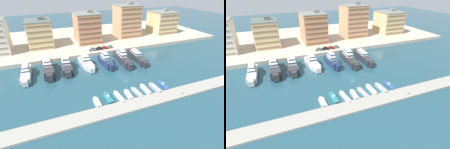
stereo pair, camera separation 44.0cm
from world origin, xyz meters
TOP-DOWN VIEW (x-y plane):
  - ground_plane at (0.00, 0.00)m, footprint 400.00×400.00m
  - quay_promenade at (0.00, 63.99)m, footprint 180.00×70.00m
  - pier_dock at (0.00, -20.55)m, footprint 120.00×6.32m
  - yacht_silver_far_left at (-42.64, 16.73)m, footprint 4.66×18.96m
  - yacht_charcoal_left at (-32.99, 17.47)m, footprint 4.84×20.08m
  - yacht_charcoal_mid_left at (-24.36, 17.40)m, footprint 6.14×18.32m
  - yacht_white_center_left at (-14.34, 17.38)m, footprint 5.69×17.65m
  - yacht_navy_center at (-4.34, 15.09)m, footprint 4.84×16.36m
  - yacht_charcoal_center_right at (5.29, 15.28)m, footprint 4.94×22.01m
  - yacht_charcoal_mid_right at (14.12, 15.04)m, footprint 5.39×22.24m
  - motorboat_white_far_left at (-18.83, -14.27)m, footprint 2.09×6.23m
  - motorboat_teal_left at (-14.21, -13.53)m, footprint 2.25×7.45m
  - motorboat_white_mid_left at (-10.02, -14.36)m, footprint 1.97×8.08m
  - motorboat_cream_center_left at (-6.12, -14.30)m, footprint 2.18×6.67m
  - motorboat_grey_center at (-2.22, -14.00)m, footprint 2.22×7.54m
  - motorboat_white_center_right at (1.98, -13.62)m, footprint 2.12×7.98m
  - motorboat_grey_mid_right at (6.13, -14.33)m, footprint 2.09×7.87m
  - motorboat_blue_right at (10.52, -13.76)m, footprint 2.17×7.42m
  - car_grey_far_left at (-6.22, 33.26)m, footprint 4.11×1.94m
  - car_black_left at (-2.16, 33.24)m, footprint 4.12×1.97m
  - car_red_mid_left at (1.28, 33.28)m, footprint 4.12×1.96m
  - car_grey_center_left at (4.94, 33.43)m, footprint 4.11×1.95m
  - apartment_block_left at (-33.91, 53.59)m, footprint 14.63×17.67m
  - apartment_block_mid_left at (-4.06, 50.90)m, footprint 15.64×16.25m
  - apartment_block_center_left at (27.30, 54.82)m, footprint 16.72×16.16m
  - apartment_block_center at (57.86, 53.32)m, footprint 17.78×18.28m
  - pedestrian_near_edge at (12.93, -22.09)m, footprint 0.48×0.52m
  - bollard_west at (-10.25, -17.64)m, footprint 0.20×0.20m
  - bollard_west_mid at (-4.05, -17.64)m, footprint 0.20×0.20m
  - bollard_east_mid at (2.15, -17.64)m, footprint 0.20×0.20m

SIDE VIEW (x-z plane):
  - ground_plane at x=0.00m, z-range 0.00..0.00m
  - pier_dock at x=0.00m, z-range 0.00..0.75m
  - motorboat_grey_center at x=-2.22m, z-range -0.22..1.01m
  - motorboat_white_far_left at x=-18.83m, z-range 0.00..0.88m
  - motorboat_white_center_right at x=1.98m, z-range -0.18..1.13m
  - motorboat_blue_right at x=10.52m, z-range -0.27..1.22m
  - motorboat_cream_center_left at x=-6.12m, z-range 0.00..0.99m
  - motorboat_white_mid_left at x=-10.02m, z-range -0.22..1.24m
  - motorboat_teal_left at x=-14.21m, z-range -0.23..1.34m
  - motorboat_grey_mid_right at x=6.13m, z-range -0.26..1.40m
  - bollard_west at x=-10.25m, z-range 0.77..1.38m
  - bollard_west_mid at x=-4.05m, z-range 0.77..1.38m
  - bollard_east_mid at x=2.15m, z-range 0.77..1.38m
  - quay_promenade at x=0.00m, z-range 0.00..2.18m
  - pedestrian_near_edge at x=12.93m, z-range 0.91..2.61m
  - yacht_silver_far_left at x=-42.64m, z-range -1.66..5.59m
  - yacht_charcoal_mid_right at x=14.12m, z-range -1.31..5.25m
  - yacht_white_center_left at x=-14.34m, z-range -1.73..5.98m
  - yacht_charcoal_mid_left at x=-24.36m, z-range -1.79..6.35m
  - yacht_navy_center at x=-4.34m, z-range -1.78..6.49m
  - yacht_charcoal_left at x=-32.99m, z-range -1.70..6.63m
  - yacht_charcoal_center_right at x=5.29m, z-range -1.81..6.81m
  - car_grey_far_left at x=-6.22m, z-range 2.25..4.05m
  - car_black_left at x=-2.16m, z-range 2.25..4.05m
  - car_red_mid_left at x=1.28m, z-range 2.25..4.05m
  - car_grey_center_left at x=4.94m, z-range 2.25..4.05m
  - apartment_block_center at x=57.86m, z-range 1.22..19.60m
  - apartment_block_left at x=-33.91m, z-range 1.23..19.68m
  - apartment_block_mid_left at x=-4.06m, z-range 1.23..22.40m
  - apartment_block_center_left at x=27.30m, z-range 1.23..25.52m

